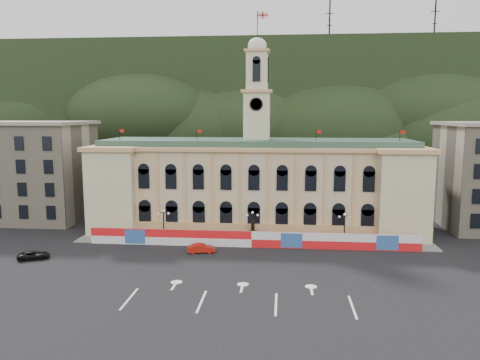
# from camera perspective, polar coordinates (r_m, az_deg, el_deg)

# --- Properties ---
(ground) EXTENTS (260.00, 260.00, 0.00)m
(ground) POSITION_cam_1_polar(r_m,az_deg,el_deg) (57.20, 0.39, -12.42)
(ground) COLOR black
(ground) RESTS_ON ground
(lane_markings) EXTENTS (26.00, 10.00, 0.02)m
(lane_markings) POSITION_cam_1_polar(r_m,az_deg,el_deg) (52.56, -0.08, -14.32)
(lane_markings) COLOR white
(lane_markings) RESTS_ON ground
(hill_ridge) EXTENTS (230.00, 80.00, 64.00)m
(hill_ridge) POSITION_cam_1_polar(r_m,az_deg,el_deg) (175.43, 3.79, 7.91)
(hill_ridge) COLOR black
(hill_ridge) RESTS_ON ground
(city_hall) EXTENTS (56.20, 17.60, 37.10)m
(city_hall) POSITION_cam_1_polar(r_m,az_deg,el_deg) (82.05, 2.02, -0.45)
(city_hall) COLOR #CAB591
(city_hall) RESTS_ON ground
(side_building_left) EXTENTS (21.00, 17.00, 18.60)m
(side_building_left) POSITION_cam_1_polar(r_m,az_deg,el_deg) (97.36, -24.03, 1.08)
(side_building_left) COLOR tan
(side_building_left) RESTS_ON ground
(hoarding_fence) EXTENTS (50.00, 0.44, 2.50)m
(hoarding_fence) POSITION_cam_1_polar(r_m,az_deg,el_deg) (71.12, 1.47, -7.22)
(hoarding_fence) COLOR red
(hoarding_fence) RESTS_ON ground
(pavement) EXTENTS (56.00, 5.50, 0.16)m
(pavement) POSITION_cam_1_polar(r_m,az_deg,el_deg) (74.02, 1.56, -7.55)
(pavement) COLOR slate
(pavement) RESTS_ON ground
(statue) EXTENTS (1.40, 1.40, 3.72)m
(statue) POSITION_cam_1_polar(r_m,az_deg,el_deg) (73.97, 1.57, -6.67)
(statue) COLOR #595651
(statue) RESTS_ON ground
(lamp_left) EXTENTS (1.96, 0.44, 5.15)m
(lamp_left) POSITION_cam_1_polar(r_m,az_deg,el_deg) (74.72, -9.29, -5.13)
(lamp_left) COLOR black
(lamp_left) RESTS_ON ground
(lamp_center) EXTENTS (1.96, 0.44, 5.15)m
(lamp_center) POSITION_cam_1_polar(r_m,az_deg,el_deg) (72.54, 1.53, -5.43)
(lamp_center) COLOR black
(lamp_center) RESTS_ON ground
(lamp_right) EXTENTS (1.96, 0.44, 5.15)m
(lamp_right) POSITION_cam_1_polar(r_m,az_deg,el_deg) (73.02, 12.61, -5.54)
(lamp_right) COLOR black
(lamp_right) RESTS_ON ground
(red_sedan) EXTENTS (3.04, 4.56, 1.31)m
(red_sedan) POSITION_cam_1_polar(r_m,az_deg,el_deg) (68.82, -4.73, -8.29)
(red_sedan) COLOR #B41A0C
(red_sedan) RESTS_ON ground
(black_suv) EXTENTS (5.08, 5.68, 1.18)m
(black_suv) POSITION_cam_1_polar(r_m,az_deg,el_deg) (71.62, -23.86, -8.37)
(black_suv) COLOR black
(black_suv) RESTS_ON ground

